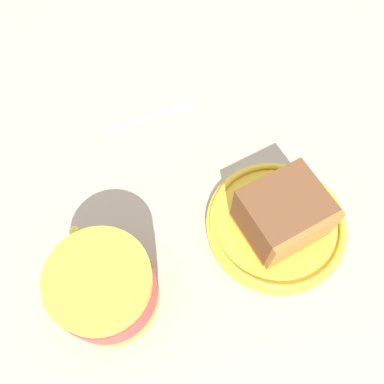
# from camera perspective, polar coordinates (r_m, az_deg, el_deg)

# --- Properties ---
(ground_plane) EXTENTS (1.46, 1.46, 0.03)m
(ground_plane) POSITION_cam_1_polar(r_m,az_deg,el_deg) (0.49, 4.00, -5.16)
(ground_plane) COLOR tan
(small_plate) EXTENTS (0.16, 0.16, 0.02)m
(small_plate) POSITION_cam_1_polar(r_m,az_deg,el_deg) (0.47, 11.60, -4.40)
(small_plate) COLOR yellow
(small_plate) RESTS_ON ground_plane
(cake_slice) EXTENTS (0.11, 0.10, 0.06)m
(cake_slice) POSITION_cam_1_polar(r_m,az_deg,el_deg) (0.44, 12.56, -3.07)
(cake_slice) COLOR #9E662D
(cake_slice) RESTS_ON small_plate
(tea_mug) EXTENTS (0.10, 0.12, 0.09)m
(tea_mug) POSITION_cam_1_polar(r_m,az_deg,el_deg) (0.41, -11.97, -12.96)
(tea_mug) COLOR gold
(tea_mug) RESTS_ON ground_plane
(teaspoon) EXTENTS (0.11, 0.08, 0.01)m
(teaspoon) POSITION_cam_1_polar(r_m,az_deg,el_deg) (0.55, -3.22, 11.51)
(teaspoon) COLOR silver
(teaspoon) RESTS_ON ground_plane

